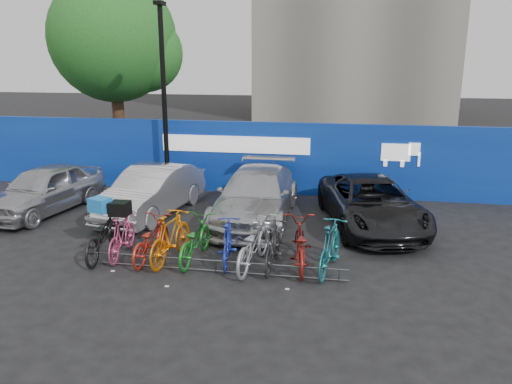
% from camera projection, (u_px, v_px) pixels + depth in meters
% --- Properties ---
extents(ground, '(100.00, 100.00, 0.00)m').
position_uv_depth(ground, '(222.00, 262.00, 11.21)').
color(ground, black).
rests_on(ground, ground).
extents(hoarding, '(22.00, 0.18, 2.40)m').
position_uv_depth(hoarding, '(265.00, 158.00, 16.59)').
color(hoarding, navy).
rests_on(hoarding, ground).
extents(tree, '(5.40, 5.20, 7.80)m').
position_uv_depth(tree, '(119.00, 42.00, 20.58)').
color(tree, '#382314').
rests_on(tree, ground).
extents(lamppost, '(0.25, 0.50, 6.11)m').
position_uv_depth(lamppost, '(164.00, 95.00, 16.02)').
color(lamppost, black).
rests_on(lamppost, ground).
extents(bike_rack, '(5.60, 0.03, 0.30)m').
position_uv_depth(bike_rack, '(215.00, 266.00, 10.59)').
color(bike_rack, '#595B60').
rests_on(bike_rack, ground).
extents(car_0, '(2.30, 4.33, 1.40)m').
position_uv_depth(car_0, '(44.00, 189.00, 14.64)').
color(car_0, '#A4A4A9').
rests_on(car_0, ground).
extents(car_1, '(2.11, 4.42, 1.40)m').
position_uv_depth(car_1, '(152.00, 191.00, 14.42)').
color(car_1, silver).
rests_on(car_1, ground).
extents(car_2, '(2.01, 4.91, 1.42)m').
position_uv_depth(car_2, '(256.00, 196.00, 13.92)').
color(car_2, '#AEAEB3').
rests_on(car_2, ground).
extents(car_3, '(3.22, 5.11, 1.32)m').
position_uv_depth(car_3, '(371.00, 203.00, 13.40)').
color(car_3, black).
rests_on(car_3, ground).
extents(bike_0, '(0.92, 2.11, 1.08)m').
position_uv_depth(bike_0, '(103.00, 234.00, 11.40)').
color(bike_0, black).
rests_on(bike_0, ground).
extents(bike_1, '(0.60, 1.70, 1.00)m').
position_uv_depth(bike_1, '(122.00, 236.00, 11.40)').
color(bike_1, '#C64272').
rests_on(bike_1, ground).
extents(bike_2, '(0.74, 1.86, 0.96)m').
position_uv_depth(bike_2, '(151.00, 239.00, 11.23)').
color(bike_2, '#AC2619').
rests_on(bike_2, ground).
extents(bike_3, '(0.80, 1.96, 1.14)m').
position_uv_depth(bike_3, '(171.00, 237.00, 11.12)').
color(bike_3, orange).
rests_on(bike_3, ground).
extents(bike_4, '(0.77, 1.92, 0.99)m').
position_uv_depth(bike_4, '(195.00, 240.00, 11.17)').
color(bike_4, '#197B24').
rests_on(bike_4, ground).
extents(bike_5, '(0.70, 1.73, 1.01)m').
position_uv_depth(bike_5, '(227.00, 242.00, 10.99)').
color(bike_5, '#1C2E9E').
rests_on(bike_5, ground).
extents(bike_6, '(1.00, 2.13, 1.07)m').
position_uv_depth(bike_6, '(253.00, 244.00, 10.82)').
color(bike_6, '#999BA0').
rests_on(bike_6, ground).
extents(bike_7, '(0.53, 1.73, 1.03)m').
position_uv_depth(bike_7, '(273.00, 246.00, 10.77)').
color(bike_7, '#262628').
rests_on(bike_7, ground).
extents(bike_8, '(0.96, 2.08, 1.05)m').
position_uv_depth(bike_8, '(300.00, 244.00, 10.81)').
color(bike_8, maroon).
rests_on(bike_8, ground).
extents(bike_9, '(0.88, 1.94, 1.13)m').
position_uv_depth(bike_9, '(330.00, 247.00, 10.56)').
color(bike_9, '#18636B').
rests_on(bike_9, ground).
extents(cargo_crate, '(0.53, 0.47, 0.32)m').
position_uv_depth(cargo_crate, '(100.00, 205.00, 11.22)').
color(cargo_crate, blue).
rests_on(cargo_crate, bike_0).
extents(cargo_topcase, '(0.43, 0.38, 0.31)m').
position_uv_depth(cargo_topcase, '(120.00, 208.00, 11.22)').
color(cargo_topcase, black).
rests_on(cargo_topcase, bike_1).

